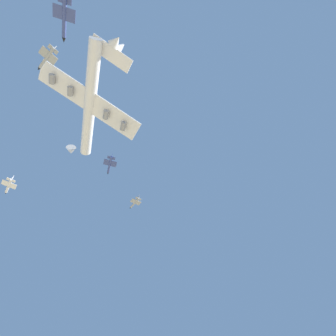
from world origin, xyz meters
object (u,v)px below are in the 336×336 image
object	(u,v)px
carrier_jet	(91,102)
chase_jet_left_wing	(64,18)
chase_jet_right_wing	(47,58)
chase_jet_high_escort	(110,165)
chase_jet_trailing	(135,203)
chase_jet_lead	(9,186)

from	to	relation	value
carrier_jet	chase_jet_left_wing	world-z (taller)	carrier_jet
chase_jet_right_wing	chase_jet_high_escort	distance (m)	65.26
chase_jet_right_wing	chase_jet_trailing	bearing A→B (deg)	-64.21
chase_jet_right_wing	chase_jet_trailing	xyz separation A→B (m)	(100.92, -51.91, 6.26)
carrier_jet	chase_jet_trailing	distance (m)	87.05
chase_jet_right_wing	chase_jet_high_escort	size ratio (longest dim) A/B	0.91
carrier_jet	chase_jet_right_wing	world-z (taller)	carrier_jet
chase_jet_lead	chase_jet_right_wing	world-z (taller)	chase_jet_right_wing
carrier_jet	chase_jet_left_wing	bearing A→B (deg)	155.40
chase_jet_high_escort	carrier_jet	bearing A→B (deg)	152.47
chase_jet_left_wing	chase_jet_trailing	size ratio (longest dim) A/B	1.02
chase_jet_right_wing	chase_jet_lead	bearing A→B (deg)	-18.81
chase_jet_trailing	chase_jet_high_escort	size ratio (longest dim) A/B	0.98
carrier_jet	chase_jet_high_escort	size ratio (longest dim) A/B	4.91
chase_jet_high_escort	chase_jet_lead	bearing A→B (deg)	66.58
chase_jet_lead	chase_jet_trailing	distance (m)	84.62
carrier_jet	chase_jet_high_escort	world-z (taller)	carrier_jet
chase_jet_lead	chase_jet_trailing	world-z (taller)	chase_jet_trailing
carrier_jet	chase_jet_right_wing	bearing A→B (deg)	116.10
chase_jet_left_wing	chase_jet_right_wing	distance (m)	32.67
chase_jet_lead	chase_jet_left_wing	distance (m)	102.29
carrier_jet	chase_jet_right_wing	size ratio (longest dim) A/B	5.41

